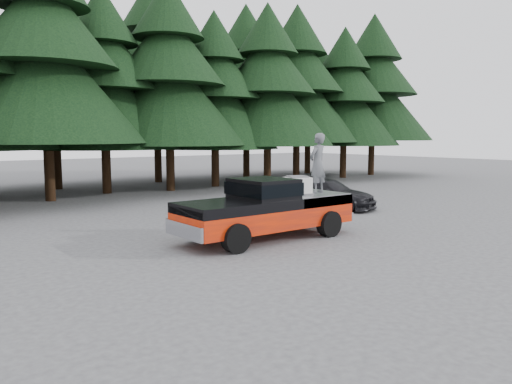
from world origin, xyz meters
TOP-DOWN VIEW (x-y plane):
  - ground at (0.00, 0.00)m, footprint 120.00×120.00m
  - pickup_truck at (1.63, 0.70)m, footprint 6.00×2.04m
  - truck_cab at (1.53, 0.70)m, footprint 1.66×1.90m
  - air_compressor at (2.86, 0.59)m, footprint 0.98×0.89m
  - man_on_bed at (3.77, 0.58)m, footprint 0.82×0.63m
  - parked_car at (8.08, 4.28)m, footprint 3.01×4.87m
  - treeline at (0.42, 17.20)m, footprint 60.15×16.05m

SIDE VIEW (x-z plane):
  - ground at x=0.00m, z-range 0.00..0.00m
  - parked_car at x=8.08m, z-range 0.00..1.32m
  - pickup_truck at x=1.63m, z-range 0.00..1.33m
  - air_compressor at x=2.86m, z-range 1.33..1.88m
  - truck_cab at x=1.53m, z-range 1.33..1.92m
  - man_on_bed at x=3.77m, z-range 1.33..3.33m
  - treeline at x=0.42m, z-range -1.03..16.47m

